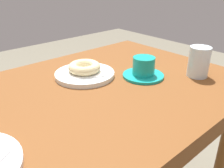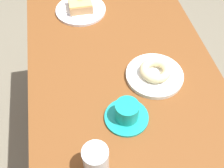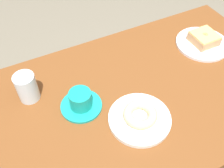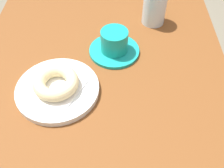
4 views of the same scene
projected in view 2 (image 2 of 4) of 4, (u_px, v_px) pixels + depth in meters
name	position (u px, v px, depth m)	size (l,w,h in m)	color
ground_plane	(117.00, 146.00, 1.60)	(6.00, 6.00, 0.00)	#716B59
table	(120.00, 73.00, 1.10)	(1.10, 0.68, 0.71)	brown
plate_glazed_square	(81.00, 10.00, 1.23)	(0.22, 0.22, 0.01)	white
napkin_glazed_square	(81.00, 8.00, 1.22)	(0.12, 0.12, 0.00)	white
donut_glazed_square	(80.00, 4.00, 1.20)	(0.10, 0.10, 0.04)	tan
plate_sugar_ring	(154.00, 75.00, 0.99)	(0.20, 0.20, 0.02)	white
napkin_sugar_ring	(155.00, 74.00, 0.98)	(0.11, 0.11, 0.00)	white
donut_sugar_ring	(155.00, 70.00, 0.96)	(0.11, 0.11, 0.03)	beige
water_glass	(96.00, 160.00, 0.74)	(0.07, 0.07, 0.10)	silver
coffee_cup	(127.00, 113.00, 0.86)	(0.14, 0.14, 0.07)	teal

